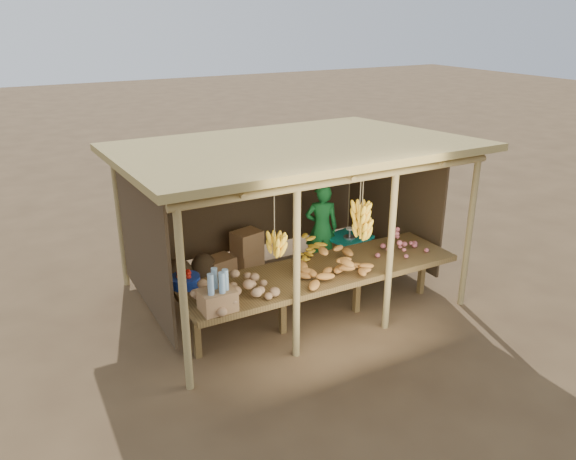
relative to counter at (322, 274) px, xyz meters
name	(u,v)px	position (x,y,z in m)	size (l,w,h in m)	color
ground	(288,294)	(0.00, 0.95, -0.74)	(60.00, 60.00, 0.00)	brown
stall_structure	(285,173)	(-0.04, 0.96, 1.18)	(4.70, 3.50, 2.43)	#98814E
counter	(322,274)	(0.00, 0.00, 0.00)	(3.90, 1.05, 0.80)	brown
potato_heap	(232,288)	(-1.42, -0.26, 0.25)	(1.15, 0.69, 0.37)	#97724E
sweet_potato_heap	(336,261)	(0.11, -0.18, 0.24)	(1.07, 0.64, 0.36)	#BB7730
onion_heap	(400,242)	(1.27, -0.06, 0.24)	(0.77, 0.46, 0.35)	#C56067
banana_pile	(314,245)	(0.14, 0.45, 0.23)	(0.55, 0.33, 0.35)	yellow
tomato_basin	(185,280)	(-1.77, 0.42, 0.14)	(0.38, 0.38, 0.20)	navy
bottle_box	(217,295)	(-1.64, -0.35, 0.26)	(0.41, 0.33, 0.51)	#966C43
vendor	(322,228)	(0.89, 1.45, 0.01)	(0.54, 0.36, 1.49)	#1A7930
tarp_crate	(348,251)	(1.31, 1.26, -0.42)	(0.76, 0.69, 0.78)	brown
carton_stack	(238,257)	(-0.39, 1.94, -0.42)	(1.02, 0.47, 0.71)	#966C43
burlap_sacks	(192,271)	(-1.20, 1.91, -0.48)	(0.84, 0.44, 0.60)	#42311E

